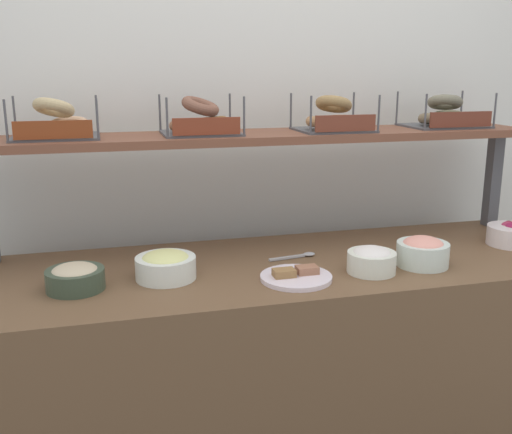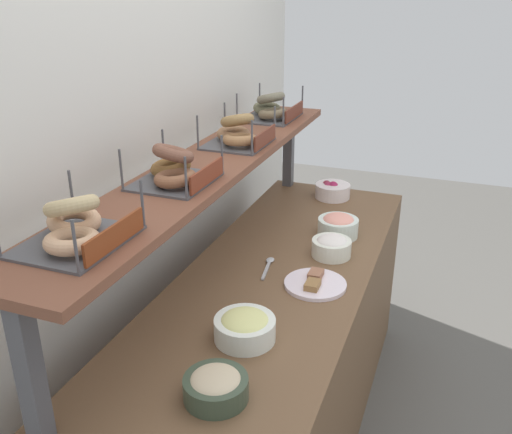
{
  "view_description": "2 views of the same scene",
  "coord_description": "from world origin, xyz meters",
  "px_view_note": "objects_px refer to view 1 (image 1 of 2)",
  "views": [
    {
      "loc": [
        -0.63,
        -1.9,
        1.52
      ],
      "look_at": [
        -0.11,
        0.02,
        1.02
      ],
      "focal_mm": 41.94,
      "sensor_mm": 36.0,
      "label": 1
    },
    {
      "loc": [
        -1.82,
        -0.61,
        1.91
      ],
      "look_at": [
        -0.02,
        0.07,
        1.09
      ],
      "focal_mm": 39.32,
      "sensor_mm": 36.0,
      "label": 2
    }
  ],
  "objects_px": {
    "bowl_cream_cheese": "(372,260)",
    "bowl_beet_salad": "(511,234)",
    "bagel_basket_cinnamon_raisin": "(200,121)",
    "bagel_basket_everything": "(333,119)",
    "bowl_lox_spread": "(423,251)",
    "bagel_basket_plain": "(54,124)",
    "bowl_egg_salad": "(166,265)",
    "serving_plate_white": "(296,276)",
    "bagel_basket_poppy": "(444,115)",
    "serving_spoon_near_plate": "(299,256)",
    "bowl_tuna_salad": "(75,277)"
  },
  "relations": [
    {
      "from": "bowl_egg_salad",
      "to": "bowl_tuna_salad",
      "type": "bearing_deg",
      "value": -174.43
    },
    {
      "from": "bowl_egg_salad",
      "to": "bagel_basket_cinnamon_raisin",
      "type": "xyz_separation_m",
      "value": [
        0.18,
        0.32,
        0.43
      ]
    },
    {
      "from": "bowl_cream_cheese",
      "to": "bagel_basket_poppy",
      "type": "distance_m",
      "value": 0.81
    },
    {
      "from": "bagel_basket_plain",
      "to": "bagel_basket_cinnamon_raisin",
      "type": "relative_size",
      "value": 1.05
    },
    {
      "from": "bagel_basket_poppy",
      "to": "bagel_basket_everything",
      "type": "bearing_deg",
      "value": -176.55
    },
    {
      "from": "bowl_egg_salad",
      "to": "bagel_basket_everything",
      "type": "xyz_separation_m",
      "value": [
        0.69,
        0.3,
        0.43
      ]
    },
    {
      "from": "bowl_lox_spread",
      "to": "bowl_egg_salad",
      "type": "relative_size",
      "value": 0.91
    },
    {
      "from": "bowl_egg_salad",
      "to": "serving_plate_white",
      "type": "height_order",
      "value": "bowl_egg_salad"
    },
    {
      "from": "bowl_cream_cheese",
      "to": "bagel_basket_plain",
      "type": "distance_m",
      "value": 1.18
    },
    {
      "from": "bowl_lox_spread",
      "to": "bagel_basket_everything",
      "type": "relative_size",
      "value": 0.63
    },
    {
      "from": "bowl_lox_spread",
      "to": "bagel_basket_plain",
      "type": "bearing_deg",
      "value": 160.35
    },
    {
      "from": "bowl_lox_spread",
      "to": "bowl_tuna_salad",
      "type": "height_order",
      "value": "bowl_lox_spread"
    },
    {
      "from": "bagel_basket_plain",
      "to": "serving_plate_white",
      "type": "bearing_deg",
      "value": -31.65
    },
    {
      "from": "serving_spoon_near_plate",
      "to": "bowl_lox_spread",
      "type": "bearing_deg",
      "value": -26.75
    },
    {
      "from": "serving_plate_white",
      "to": "bagel_basket_plain",
      "type": "xyz_separation_m",
      "value": [
        -0.73,
        0.45,
        0.47
      ]
    },
    {
      "from": "bowl_beet_salad",
      "to": "serving_spoon_near_plate",
      "type": "height_order",
      "value": "bowl_beet_salad"
    },
    {
      "from": "bowl_beet_salad",
      "to": "bagel_basket_everything",
      "type": "bearing_deg",
      "value": 157.91
    },
    {
      "from": "bowl_beet_salad",
      "to": "bowl_tuna_salad",
      "type": "bearing_deg",
      "value": -177.62
    },
    {
      "from": "bowl_cream_cheese",
      "to": "bagel_basket_everything",
      "type": "bearing_deg",
      "value": 87.63
    },
    {
      "from": "bowl_lox_spread",
      "to": "bowl_egg_salad",
      "type": "xyz_separation_m",
      "value": [
        -0.87,
        0.1,
        -0.01
      ]
    },
    {
      "from": "bowl_beet_salad",
      "to": "bowl_egg_salad",
      "type": "xyz_separation_m",
      "value": [
        -1.34,
        -0.04,
        0.0
      ]
    },
    {
      "from": "bowl_tuna_salad",
      "to": "bowl_egg_salad",
      "type": "relative_size",
      "value": 0.91
    },
    {
      "from": "bowl_tuna_salad",
      "to": "bagel_basket_poppy",
      "type": "distance_m",
      "value": 1.58
    },
    {
      "from": "bowl_beet_salad",
      "to": "serving_spoon_near_plate",
      "type": "distance_m",
      "value": 0.85
    },
    {
      "from": "serving_plate_white",
      "to": "bagel_basket_poppy",
      "type": "relative_size",
      "value": 0.74
    },
    {
      "from": "serving_spoon_near_plate",
      "to": "bagel_basket_plain",
      "type": "relative_size",
      "value": 0.61
    },
    {
      "from": "bowl_cream_cheese",
      "to": "bowl_lox_spread",
      "type": "bearing_deg",
      "value": 5.45
    },
    {
      "from": "bowl_lox_spread",
      "to": "bagel_basket_poppy",
      "type": "xyz_separation_m",
      "value": [
        0.32,
        0.43,
        0.43
      ]
    },
    {
      "from": "bagel_basket_plain",
      "to": "bagel_basket_everything",
      "type": "relative_size",
      "value": 1.04
    },
    {
      "from": "serving_plate_white",
      "to": "bowl_egg_salad",
      "type": "bearing_deg",
      "value": 163.39
    },
    {
      "from": "bowl_tuna_salad",
      "to": "bagel_basket_everything",
      "type": "height_order",
      "value": "bagel_basket_everything"
    },
    {
      "from": "bowl_cream_cheese",
      "to": "bowl_beet_salad",
      "type": "height_order",
      "value": "same"
    },
    {
      "from": "bowl_lox_spread",
      "to": "bagel_basket_plain",
      "type": "xyz_separation_m",
      "value": [
        -1.2,
        0.43,
        0.43
      ]
    },
    {
      "from": "bowl_lox_spread",
      "to": "bagel_basket_plain",
      "type": "distance_m",
      "value": 1.35
    },
    {
      "from": "serving_plate_white",
      "to": "serving_spoon_near_plate",
      "type": "xyz_separation_m",
      "value": [
        0.09,
        0.22,
        -0.0
      ]
    },
    {
      "from": "bagel_basket_poppy",
      "to": "bowl_egg_salad",
      "type": "bearing_deg",
      "value": -164.4
    },
    {
      "from": "bowl_lox_spread",
      "to": "bagel_basket_cinnamon_raisin",
      "type": "height_order",
      "value": "bagel_basket_cinnamon_raisin"
    },
    {
      "from": "bowl_tuna_salad",
      "to": "bowl_cream_cheese",
      "type": "xyz_separation_m",
      "value": [
        0.96,
        -0.09,
        0.0
      ]
    },
    {
      "from": "bowl_tuna_salad",
      "to": "bagel_basket_everything",
      "type": "bearing_deg",
      "value": 18.72
    },
    {
      "from": "bowl_cream_cheese",
      "to": "bowl_egg_salad",
      "type": "height_order",
      "value": "bowl_egg_salad"
    },
    {
      "from": "bowl_tuna_salad",
      "to": "bowl_egg_salad",
      "type": "distance_m",
      "value": 0.28
    },
    {
      "from": "bowl_lox_spread",
      "to": "bagel_basket_poppy",
      "type": "height_order",
      "value": "bagel_basket_poppy"
    },
    {
      "from": "bowl_cream_cheese",
      "to": "serving_plate_white",
      "type": "xyz_separation_m",
      "value": [
        -0.27,
        -0.0,
        -0.03
      ]
    },
    {
      "from": "bowl_beet_salad",
      "to": "bagel_basket_plain",
      "type": "bearing_deg",
      "value": 170.06
    },
    {
      "from": "bagel_basket_cinnamon_raisin",
      "to": "bagel_basket_everything",
      "type": "relative_size",
      "value": 0.99
    },
    {
      "from": "bagel_basket_plain",
      "to": "bowl_tuna_salad",
      "type": "bearing_deg",
      "value": -82.67
    },
    {
      "from": "bagel_basket_plain",
      "to": "bagel_basket_cinnamon_raisin",
      "type": "bearing_deg",
      "value": -1.39
    },
    {
      "from": "bowl_beet_salad",
      "to": "serving_spoon_near_plate",
      "type": "relative_size",
      "value": 1.01
    },
    {
      "from": "bowl_cream_cheese",
      "to": "bowl_beet_salad",
      "type": "bearing_deg",
      "value": 13.29
    },
    {
      "from": "bowl_lox_spread",
      "to": "serving_spoon_near_plate",
      "type": "relative_size",
      "value": 0.99
    }
  ]
}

